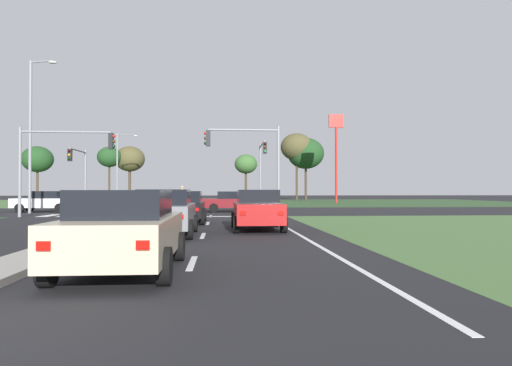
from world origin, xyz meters
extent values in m
plane|color=black|center=(0.00, 30.00, 0.00)|extent=(200.00, 200.00, 0.00)
cube|color=#2D4C28|center=(25.50, 54.50, 0.00)|extent=(35.00, 35.00, 0.01)
cube|color=gray|center=(0.00, 11.00, 0.07)|extent=(1.20, 22.00, 0.14)
cube|color=gray|center=(0.00, 55.00, 0.07)|extent=(1.20, 36.00, 0.14)
cube|color=silver|center=(3.50, 5.34, 0.01)|extent=(0.14, 2.00, 0.01)
cube|color=silver|center=(3.50, 11.34, 0.01)|extent=(0.14, 2.00, 0.01)
cube|color=silver|center=(3.50, 17.34, 0.01)|extent=(0.14, 2.00, 0.01)
cube|color=silver|center=(3.50, 23.34, 0.01)|extent=(0.14, 2.00, 0.01)
cube|color=silver|center=(6.85, 12.00, 0.01)|extent=(0.14, 24.00, 0.01)
cube|color=silver|center=(3.80, 23.00, 0.01)|extent=(6.40, 0.50, 0.01)
cube|color=silver|center=(-6.40, 24.80, 0.01)|extent=(0.70, 2.80, 0.01)
cube|color=silver|center=(-5.25, 24.80, 0.01)|extent=(0.70, 2.80, 0.01)
cube|color=silver|center=(-4.10, 24.80, 0.01)|extent=(0.70, 2.80, 0.01)
cube|color=silver|center=(-2.95, 24.80, 0.01)|extent=(0.70, 2.80, 0.01)
cube|color=silver|center=(-1.80, 24.80, 0.01)|extent=(0.70, 2.80, 0.01)
cube|color=silver|center=(-0.65, 24.80, 0.01)|extent=(0.70, 2.80, 0.01)
cube|color=#BCAD8E|center=(2.26, 4.35, 0.69)|extent=(1.87, 4.25, 0.73)
cube|color=black|center=(2.26, 4.20, 1.31)|extent=(1.65, 1.95, 0.52)
cube|color=red|center=(1.54, 2.21, 0.76)|extent=(0.20, 0.04, 0.14)
cube|color=red|center=(2.97, 2.21, 0.76)|extent=(0.20, 0.04, 0.14)
cylinder|color=black|center=(1.32, 5.71, 0.32)|extent=(0.22, 0.64, 0.64)
cylinder|color=black|center=(3.19, 5.71, 0.32)|extent=(0.22, 0.64, 0.64)
cylinder|color=black|center=(1.32, 2.99, 0.32)|extent=(0.22, 0.64, 0.64)
cylinder|color=black|center=(3.19, 2.99, 0.32)|extent=(0.22, 0.64, 0.64)
cube|color=silver|center=(-8.49, 29.63, 0.65)|extent=(4.22, 1.74, 0.66)
cube|color=black|center=(-8.34, 29.63, 1.24)|extent=(1.94, 1.53, 0.52)
cube|color=red|center=(-6.36, 28.97, 0.71)|extent=(0.04, 0.20, 0.14)
cube|color=red|center=(-6.36, 30.29, 0.71)|extent=(0.04, 0.20, 0.14)
cylinder|color=black|center=(-9.84, 28.76, 0.32)|extent=(0.64, 0.22, 0.64)
cylinder|color=black|center=(-9.84, 30.50, 0.32)|extent=(0.64, 0.22, 0.64)
cylinder|color=black|center=(-7.13, 28.76, 0.32)|extent=(0.64, 0.22, 0.64)
cylinder|color=black|center=(-7.13, 30.50, 0.32)|extent=(0.64, 0.22, 0.64)
cube|color=#B7B7BC|center=(-2.38, 43.13, 0.63)|extent=(1.73, 4.37, 0.62)
cube|color=black|center=(-2.38, 43.28, 1.20)|extent=(1.52, 2.01, 0.52)
cube|color=red|center=(-1.72, 45.34, 0.69)|extent=(0.20, 0.04, 0.14)
cube|color=red|center=(-3.04, 45.34, 0.69)|extent=(0.20, 0.04, 0.14)
cylinder|color=black|center=(-1.51, 41.73, 0.32)|extent=(0.22, 0.64, 0.64)
cylinder|color=black|center=(-3.25, 41.73, 0.32)|extent=(0.22, 0.64, 0.64)
cylinder|color=black|center=(-1.51, 44.53, 0.32)|extent=(0.22, 0.64, 0.64)
cylinder|color=black|center=(-3.25, 44.53, 0.32)|extent=(0.22, 0.64, 0.64)
cube|color=black|center=(2.40, 17.66, 0.66)|extent=(1.73, 4.11, 0.68)
cube|color=black|center=(2.40, 17.51, 1.26)|extent=(1.52, 1.89, 0.52)
cube|color=red|center=(1.75, 15.59, 0.73)|extent=(0.20, 0.04, 0.14)
cube|color=red|center=(3.06, 15.59, 0.73)|extent=(0.20, 0.04, 0.14)
cylinder|color=black|center=(1.54, 18.98, 0.32)|extent=(0.22, 0.64, 0.64)
cylinder|color=black|center=(3.27, 18.98, 0.32)|extent=(0.22, 0.64, 0.64)
cylinder|color=black|center=(1.54, 16.35, 0.32)|extent=(0.22, 0.64, 0.64)
cylinder|color=black|center=(3.27, 16.35, 0.32)|extent=(0.22, 0.64, 0.64)
cube|color=slate|center=(2.20, 11.52, 0.70)|extent=(1.85, 4.30, 0.75)
cube|color=black|center=(2.20, 11.37, 1.33)|extent=(1.63, 1.98, 0.52)
cube|color=red|center=(1.49, 9.35, 0.77)|extent=(0.20, 0.04, 0.14)
cube|color=red|center=(2.90, 9.35, 0.77)|extent=(0.20, 0.04, 0.14)
cylinder|color=black|center=(1.27, 12.90, 0.32)|extent=(0.22, 0.64, 0.64)
cylinder|color=black|center=(3.12, 12.90, 0.32)|extent=(0.22, 0.64, 0.64)
cylinder|color=black|center=(1.27, 10.15, 0.32)|extent=(0.22, 0.64, 0.64)
cylinder|color=black|center=(3.12, 10.15, 0.32)|extent=(0.22, 0.64, 0.64)
cube|color=maroon|center=(5.08, 28.79, 0.63)|extent=(4.60, 1.79, 0.63)
cube|color=black|center=(4.93, 28.79, 1.21)|extent=(2.11, 1.57, 0.52)
cube|color=red|center=(2.76, 29.47, 0.70)|extent=(0.04, 0.20, 0.14)
cube|color=red|center=(2.76, 28.11, 0.70)|extent=(0.04, 0.20, 0.14)
cylinder|color=black|center=(6.55, 29.69, 0.32)|extent=(0.64, 0.22, 0.64)
cylinder|color=black|center=(6.55, 27.90, 0.32)|extent=(0.64, 0.22, 0.64)
cylinder|color=black|center=(3.61, 29.69, 0.32)|extent=(0.64, 0.22, 0.64)
cylinder|color=black|center=(3.61, 27.90, 0.32)|extent=(0.64, 0.22, 0.64)
cube|color=#A31919|center=(5.54, 13.61, 0.69)|extent=(1.75, 4.34, 0.74)
cube|color=black|center=(5.54, 13.46, 1.32)|extent=(1.54, 2.00, 0.52)
cube|color=red|center=(4.88, 11.42, 0.77)|extent=(0.20, 0.04, 0.14)
cube|color=red|center=(6.21, 11.42, 0.77)|extent=(0.20, 0.04, 0.14)
cylinder|color=black|center=(4.67, 14.99, 0.32)|extent=(0.22, 0.64, 0.64)
cylinder|color=black|center=(6.42, 14.99, 0.32)|extent=(0.22, 0.64, 0.64)
cylinder|color=black|center=(4.67, 12.22, 0.32)|extent=(0.22, 0.64, 0.64)
cylinder|color=black|center=(6.42, 12.22, 0.32)|extent=(0.22, 0.64, 0.64)
cylinder|color=gray|center=(7.60, 36.60, 2.85)|extent=(0.18, 0.18, 5.71)
cylinder|color=gray|center=(7.60, 34.38, 5.46)|extent=(0.12, 4.44, 0.12)
cube|color=black|center=(7.60, 32.16, 4.93)|extent=(0.32, 0.26, 0.95)
sphere|color=#360503|center=(7.60, 32.00, 5.23)|extent=(0.20, 0.20, 0.20)
sphere|color=#3A2405|center=(7.60, 32.00, 4.93)|extent=(0.20, 0.20, 0.20)
sphere|color=green|center=(7.60, 32.00, 4.63)|extent=(0.20, 0.20, 0.20)
cylinder|color=gray|center=(7.60, 23.40, 2.73)|extent=(0.18, 0.18, 5.46)
cylinder|color=gray|center=(5.47, 23.40, 5.21)|extent=(4.26, 0.12, 0.12)
cube|color=black|center=(3.34, 23.40, 4.69)|extent=(0.26, 0.32, 0.95)
sphere|color=red|center=(3.18, 23.40, 4.99)|extent=(0.20, 0.20, 0.20)
sphere|color=#3A2405|center=(3.18, 23.40, 4.69)|extent=(0.20, 0.20, 0.20)
sphere|color=black|center=(3.18, 23.40, 4.39)|extent=(0.20, 0.20, 0.20)
cylinder|color=gray|center=(-7.60, 36.60, 2.53)|extent=(0.18, 0.18, 5.07)
cylinder|color=gray|center=(-7.60, 34.50, 4.82)|extent=(0.12, 4.19, 0.12)
cube|color=black|center=(-7.60, 32.41, 4.29)|extent=(0.32, 0.26, 0.95)
sphere|color=#360503|center=(-7.60, 32.25, 4.59)|extent=(0.20, 0.20, 0.20)
sphere|color=orange|center=(-7.60, 32.25, 4.29)|extent=(0.20, 0.20, 0.20)
sphere|color=black|center=(-7.60, 32.25, 3.99)|extent=(0.20, 0.20, 0.20)
cylinder|color=gray|center=(-7.60, 23.40, 2.62)|extent=(0.18, 0.18, 5.24)
cylinder|color=gray|center=(-4.99, 23.40, 4.99)|extent=(5.21, 0.12, 0.12)
cube|color=black|center=(-2.39, 23.40, 4.47)|extent=(0.26, 0.32, 0.95)
sphere|color=red|center=(-2.23, 23.40, 4.77)|extent=(0.20, 0.20, 0.20)
sphere|color=#3A2405|center=(-2.23, 23.40, 4.47)|extent=(0.20, 0.20, 0.20)
sphere|color=black|center=(-2.23, 23.40, 4.17)|extent=(0.20, 0.20, 0.20)
cylinder|color=gray|center=(-8.80, 27.86, 5.17)|extent=(0.20, 0.20, 10.35)
cylinder|color=gray|center=(-7.98, 27.60, 10.25)|extent=(1.66, 0.60, 0.10)
ellipsoid|color=#B2B2A8|center=(-7.17, 27.35, 10.15)|extent=(0.56, 0.28, 0.20)
cylinder|color=gray|center=(-8.80, 54.47, 4.32)|extent=(0.20, 0.20, 8.65)
cylinder|color=gray|center=(-7.77, 54.96, 8.55)|extent=(2.10, 1.08, 0.10)
ellipsoid|color=#B2B2A8|center=(-6.74, 55.45, 8.45)|extent=(0.56, 0.28, 0.20)
cylinder|color=#4C4C4C|center=(0.23, 42.55, 0.54)|extent=(0.16, 0.16, 0.79)
cylinder|color=#9E8966|center=(0.23, 42.55, 1.35)|extent=(0.34, 0.34, 0.83)
sphere|color=tan|center=(0.23, 42.55, 1.88)|extent=(0.23, 0.23, 0.23)
cylinder|color=red|center=(18.06, 50.96, 4.58)|extent=(0.28, 0.28, 9.17)
cube|color=red|center=(18.06, 50.96, 9.97)|extent=(1.80, 0.30, 1.60)
torus|color=yellow|center=(17.67, 51.13, 9.97)|extent=(0.96, 0.16, 0.96)
torus|color=yellow|center=(18.46, 51.13, 9.97)|extent=(0.96, 0.16, 0.96)
cylinder|color=#423323|center=(-21.84, 63.44, 2.37)|extent=(0.33, 0.33, 4.74)
ellipsoid|color=#1E421E|center=(-21.84, 63.44, 5.94)|extent=(4.33, 4.33, 3.68)
cylinder|color=#423323|center=(-11.97, 63.94, 2.70)|extent=(0.29, 0.29, 5.41)
ellipsoid|color=#1E421E|center=(-11.97, 63.94, 6.35)|extent=(3.45, 3.45, 2.93)
cylinder|color=#423323|center=(-9.41, 65.68, 2.49)|extent=(0.39, 0.39, 4.98)
ellipsoid|color=#4C4728|center=(-9.41, 65.68, 6.19)|extent=(4.40, 4.40, 3.74)
cylinder|color=#423323|center=(7.77, 63.93, 2.25)|extent=(0.34, 0.34, 4.50)
ellipsoid|color=#38602D|center=(7.77, 63.93, 5.41)|extent=(3.33, 3.33, 2.83)
cylinder|color=#423323|center=(16.77, 64.29, 2.78)|extent=(0.35, 0.35, 5.55)
ellipsoid|color=#1E421E|center=(16.77, 64.29, 7.05)|extent=(5.45, 5.45, 4.63)
cylinder|color=#423323|center=(15.34, 63.90, 3.33)|extent=(0.32, 0.32, 6.65)
ellipsoid|color=#4C4728|center=(15.34, 63.90, 7.97)|extent=(4.79, 4.79, 4.07)
camera|label=1|loc=(4.12, -4.80, 1.57)|focal=32.82mm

